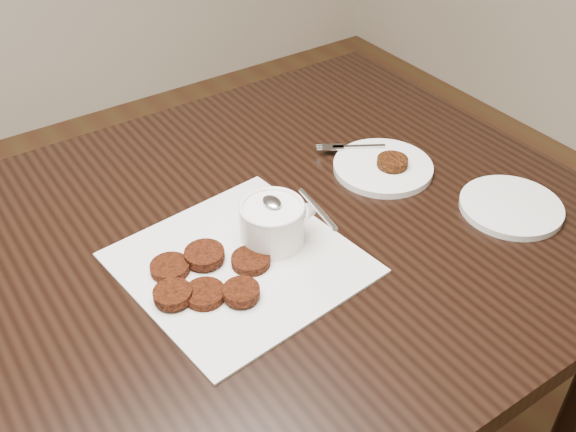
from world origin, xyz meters
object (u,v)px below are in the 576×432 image
object	(u,v)px
table	(204,409)
napkin	(240,263)
sauce_ramekin	(272,206)
plate_empty	(511,207)
plate_with_patty	(383,164)

from	to	relation	value
table	napkin	size ratio (longest dim) A/B	4.36
sauce_ramekin	plate_empty	world-z (taller)	sauce_ramekin
table	sauce_ramekin	size ratio (longest dim) A/B	10.23
napkin	plate_with_patty	bearing A→B (deg)	11.45
sauce_ramekin	plate_empty	xyz separation A→B (m)	(0.39, -0.16, -0.07)
table	sauce_ramekin	world-z (taller)	sauce_ramekin
napkin	plate_with_patty	size ratio (longest dim) A/B	1.79
table	sauce_ramekin	distance (m)	0.47
table	napkin	world-z (taller)	napkin
table	plate_empty	xyz separation A→B (m)	(0.53, -0.19, 0.38)
sauce_ramekin	plate_with_patty	xyz separation A→B (m)	(0.29, 0.06, -0.06)
napkin	sauce_ramekin	size ratio (longest dim) A/B	2.34
plate_empty	napkin	bearing A→B (deg)	162.44
napkin	plate_with_patty	distance (m)	0.36
plate_with_patty	plate_empty	bearing A→B (deg)	-64.74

